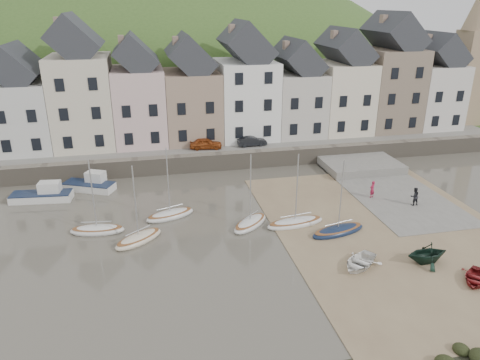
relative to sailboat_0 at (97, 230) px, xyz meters
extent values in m
plane|color=#4B463B|center=(11.72, -4.76, -0.26)|extent=(160.00, 160.00, 0.00)
cube|color=#385421|center=(11.72, 27.24, 0.49)|extent=(90.00, 30.00, 1.50)
cube|color=slate|center=(11.72, 15.74, 1.29)|extent=(70.00, 7.00, 0.10)
cube|color=slate|center=(11.72, 12.24, 0.64)|extent=(70.00, 1.20, 1.80)
cube|color=#79644A|center=(22.72, -4.76, -0.23)|extent=(18.00, 26.00, 0.06)
cube|color=slate|center=(26.72, 3.24, -0.20)|extent=(8.00, 18.00, 0.12)
ellipsoid|color=#385421|center=(6.72, 55.24, -18.26)|extent=(134.40, 84.00, 84.00)
cube|color=beige|center=(-8.33, 19.24, 4.99)|extent=(5.80, 8.00, 7.50)
cube|color=gray|center=(-9.78, 19.24, 11.66)|extent=(0.60, 0.90, 1.40)
cube|color=beige|center=(-2.18, 19.24, 6.24)|extent=(6.40, 8.00, 10.00)
cube|color=gray|center=(-3.78, 19.24, 14.46)|extent=(0.60, 0.90, 1.40)
cube|color=beige|center=(3.87, 19.24, 5.49)|extent=(5.60, 8.00, 8.50)
cube|color=gray|center=(2.47, 19.24, 12.56)|extent=(0.60, 0.90, 1.40)
cube|color=gray|center=(9.82, 19.24, 5.24)|extent=(6.20, 8.00, 8.00)
cube|color=gray|center=(8.27, 19.24, 12.36)|extent=(0.60, 0.90, 1.40)
cube|color=white|center=(16.27, 19.24, 5.74)|extent=(6.60, 8.00, 9.00)
cube|color=gray|center=(14.62, 19.24, 13.56)|extent=(0.60, 0.90, 1.40)
cube|color=#BDB7AD|center=(22.52, 19.24, 4.99)|extent=(5.80, 8.00, 7.50)
cube|color=gray|center=(21.07, 19.24, 11.66)|extent=(0.60, 0.90, 1.40)
cube|color=beige|center=(28.47, 19.24, 5.49)|extent=(6.00, 8.00, 8.50)
cube|color=gray|center=(26.97, 19.24, 12.76)|extent=(0.60, 0.90, 1.40)
cube|color=#7C6A59|center=(34.72, 19.24, 6.24)|extent=(6.40, 8.00, 10.00)
cube|color=gray|center=(33.12, 19.24, 14.46)|extent=(0.60, 0.90, 1.40)
cube|color=silver|center=(40.87, 19.24, 5.24)|extent=(5.80, 8.00, 8.00)
cube|color=gray|center=(39.42, 19.24, 12.16)|extent=(0.60, 0.90, 1.40)
cube|color=#997F60|center=(46.27, 19.24, 7.24)|extent=(3.50, 3.50, 12.00)
ellipsoid|color=silver|center=(0.00, 0.00, -0.06)|extent=(4.35, 1.99, 0.84)
ellipsoid|color=brown|center=(0.00, 0.00, 0.16)|extent=(4.00, 1.81, 0.20)
cylinder|color=#B2B5B7|center=(0.00, 0.00, 3.04)|extent=(0.10, 0.10, 5.60)
cylinder|color=#B2B5B7|center=(0.00, 0.00, 0.69)|extent=(2.30, 0.35, 0.08)
ellipsoid|color=silver|center=(5.77, 1.51, -0.06)|extent=(4.48, 2.84, 0.84)
ellipsoid|color=brown|center=(5.77, 1.51, 0.16)|extent=(4.11, 2.59, 0.20)
cylinder|color=#B2B5B7|center=(5.77, 1.51, 3.04)|extent=(0.10, 0.10, 5.60)
cylinder|color=#B2B5B7|center=(5.77, 1.51, 0.69)|extent=(2.21, 0.86, 0.08)
ellipsoid|color=beige|center=(3.17, -2.14, -0.06)|extent=(4.19, 3.66, 0.84)
ellipsoid|color=brown|center=(3.17, -2.14, 0.16)|extent=(3.84, 3.35, 0.20)
cylinder|color=#B2B5B7|center=(3.17, -2.14, 3.04)|extent=(0.10, 0.10, 5.60)
cylinder|color=#B2B5B7|center=(3.17, -2.14, 0.69)|extent=(1.86, 1.42, 0.08)
ellipsoid|color=silver|center=(11.99, -1.41, -0.06)|extent=(3.96, 3.83, 0.84)
ellipsoid|color=brown|center=(11.99, -1.41, 0.16)|extent=(3.63, 3.51, 0.20)
cylinder|color=#B2B5B7|center=(11.99, -1.41, 3.04)|extent=(0.10, 0.10, 5.60)
cylinder|color=#B2B5B7|center=(11.99, -1.41, 0.69)|extent=(1.67, 1.56, 0.08)
ellipsoid|color=silver|center=(15.58, -2.08, -0.06)|extent=(5.07, 2.17, 0.84)
ellipsoid|color=brown|center=(15.58, -2.08, 0.16)|extent=(4.67, 1.97, 0.20)
cylinder|color=#B2B5B7|center=(15.58, -2.08, 3.04)|extent=(0.10, 0.10, 5.60)
cylinder|color=#B2B5B7|center=(15.58, -2.08, 0.69)|extent=(2.69, 0.45, 0.08)
ellipsoid|color=#121F3A|center=(18.41, -4.10, -0.06)|extent=(4.94, 2.58, 0.84)
ellipsoid|color=brown|center=(18.41, -4.10, 0.16)|extent=(4.54, 2.36, 0.20)
cylinder|color=#B2B5B7|center=(18.41, -4.10, 3.04)|extent=(0.10, 0.10, 5.60)
cylinder|color=#B2B5B7|center=(18.41, -4.10, 0.69)|extent=(2.54, 0.70, 0.08)
cube|color=silver|center=(-5.43, 7.46, 0.09)|extent=(5.48, 2.23, 0.70)
cube|color=#121F3A|center=(-5.43, 7.46, 0.46)|extent=(5.38, 2.27, 0.08)
cube|color=silver|center=(-4.63, 7.55, 0.94)|extent=(1.98, 1.38, 1.00)
cube|color=silver|center=(-1.42, 9.13, 0.09)|extent=(5.16, 3.63, 0.70)
cube|color=#121F3A|center=(-1.42, 9.13, 0.46)|extent=(5.09, 3.63, 0.08)
cube|color=silver|center=(-0.76, 9.45, 0.94)|extent=(2.06, 1.82, 1.00)
imported|color=white|center=(17.88, -8.91, 0.14)|extent=(4.03, 3.85, 0.68)
imported|color=black|center=(22.62, -9.41, 0.57)|extent=(3.00, 2.60, 1.55)
imported|color=maroon|center=(24.41, -12.15, 0.09)|extent=(3.44, 3.42, 0.59)
imported|color=#9D1C3D|center=(24.18, 1.60, 0.65)|extent=(0.69, 0.61, 1.59)
imported|color=black|center=(27.00, -0.74, 0.68)|extent=(0.83, 0.66, 1.65)
imported|color=#953F15|center=(10.72, 14.74, 1.94)|extent=(3.71, 1.85, 1.21)
imported|color=black|center=(16.02, 14.74, 1.88)|extent=(3.35, 1.30, 1.09)
ellipsoid|color=black|center=(19.42, -17.47, -0.10)|extent=(0.84, 0.93, 0.55)
camera|label=1|loc=(4.34, -33.18, 16.71)|focal=33.90mm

